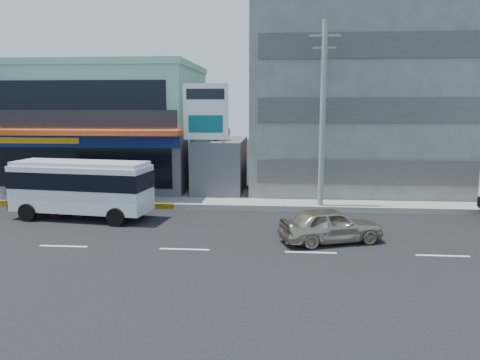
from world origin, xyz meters
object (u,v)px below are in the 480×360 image
object	(u,v)px
utility_pole_near	(323,115)
billboard	(206,118)
sedan	(331,225)
motorcycle_rider	(66,205)
minibus	(81,185)
concrete_building	(373,85)
satellite_dish	(219,139)
shop_building	(109,129)

from	to	relation	value
utility_pole_near	billboard	bearing A→B (deg)	164.52
billboard	sedan	world-z (taller)	billboard
utility_pole_near	motorcycle_rider	xyz separation A→B (m)	(-13.02, -2.69, -4.48)
billboard	motorcycle_rider	world-z (taller)	billboard
minibus	motorcycle_rider	distance (m)	1.38
concrete_building	satellite_dish	distance (m)	11.30
concrete_building	minibus	bearing A→B (deg)	-147.33
minibus	sedan	distance (m)	12.51
satellite_dish	shop_building	bearing A→B (deg)	159.79
minibus	utility_pole_near	bearing A→B (deg)	12.78
concrete_building	minibus	world-z (taller)	concrete_building
minibus	motorcycle_rider	bearing A→B (deg)	175.80
sedan	motorcycle_rider	distance (m)	13.33
sedan	utility_pole_near	bearing A→B (deg)	-19.31
concrete_building	satellite_dish	size ratio (longest dim) A/B	10.67
utility_pole_near	motorcycle_rider	distance (m)	14.03
billboard	motorcycle_rider	distance (m)	8.99
shop_building	concrete_building	xyz separation A→B (m)	(18.00, 1.05, 3.00)
satellite_dish	sedan	bearing A→B (deg)	-58.08
sedan	billboard	bearing A→B (deg)	21.30
shop_building	motorcycle_rider	bearing A→B (deg)	-83.93
shop_building	motorcycle_rider	distance (m)	9.87
billboard	minibus	distance (m)	7.93
shop_building	billboard	bearing A→B (deg)	-32.32
satellite_dish	billboard	xyz separation A→B (m)	(-0.50, -1.80, 1.35)
billboard	minibus	bearing A→B (deg)	-141.10
billboard	minibus	world-z (taller)	billboard
billboard	minibus	size ratio (longest dim) A/B	0.96
concrete_building	billboard	xyz separation A→B (m)	(-10.50, -5.80, -2.07)
satellite_dish	utility_pole_near	distance (m)	7.17
utility_pole_near	motorcycle_rider	bearing A→B (deg)	-168.32
shop_building	minibus	bearing A→B (deg)	-78.73
utility_pole_near	concrete_building	bearing A→B (deg)	62.24
satellite_dish	utility_pole_near	world-z (taller)	utility_pole_near
motorcycle_rider	sedan	bearing A→B (deg)	-13.93
concrete_building	utility_pole_near	size ratio (longest dim) A/B	1.60
motorcycle_rider	utility_pole_near	bearing A→B (deg)	11.68
sedan	motorcycle_rider	bearing A→B (deg)	57.56
shop_building	motorcycle_rider	xyz separation A→B (m)	(0.98, -9.24, -3.33)
minibus	sedan	xyz separation A→B (m)	(12.06, -3.14, -1.00)
utility_pole_near	sedan	bearing A→B (deg)	-90.80
sedan	shop_building	bearing A→B (deg)	29.69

